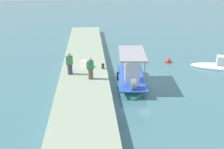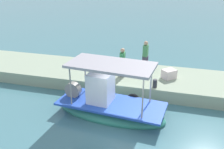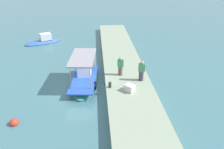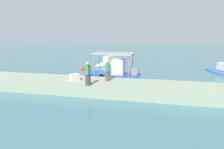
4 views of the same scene
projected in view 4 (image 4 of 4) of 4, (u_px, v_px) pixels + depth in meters
ground_plane at (107, 79)px, 19.84m from camera, size 120.00×120.00×0.00m
dock_quay at (94, 86)px, 15.81m from camera, size 36.00×3.83×0.73m
main_fishing_boat at (114, 75)px, 19.16m from camera, size 5.59×2.53×3.03m
fisherman_near_bollard at (107, 72)px, 15.87m from camera, size 0.41×0.50×1.72m
fisherman_by_crate at (88, 75)px, 14.53m from camera, size 0.42×0.52×1.80m
mooring_bollard at (88, 74)px, 17.44m from camera, size 0.24×0.24×0.46m
cargo_crate at (75, 77)px, 16.16m from camera, size 0.94×0.94×0.53m
marker_buoy at (83, 69)px, 24.58m from camera, size 0.60×0.60×0.60m
moored_boat_near at (222, 71)px, 22.49m from camera, size 3.64×5.04×1.49m
moored_boat_mid at (107, 63)px, 28.20m from camera, size 3.20×5.22×1.46m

